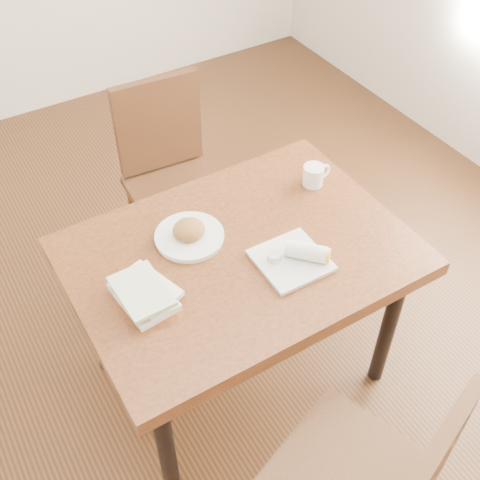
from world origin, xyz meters
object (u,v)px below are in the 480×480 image
chair_far (171,169)px  plate_burrito (296,258)px  table (240,266)px  plate_scone (189,234)px  coffee_mug (314,175)px  book_stack (144,293)px

chair_far → plate_burrito: bearing=-88.0°
table → plate_scone: size_ratio=4.73×
plate_scone → coffee_mug: coffee_mug is taller
table → book_stack: book_stack is taller
table → chair_far: size_ratio=1.23×
chair_far → book_stack: chair_far is taller
plate_burrito → book_stack: 0.53m
coffee_mug → plate_burrito: 0.44m
book_stack → table: bearing=4.3°
book_stack → plate_burrito: bearing=-13.2°
table → plate_burrito: 0.23m
chair_far → coffee_mug: (0.34, -0.61, 0.25)m
coffee_mug → book_stack: coffee_mug is taller
table → coffee_mug: size_ratio=9.60×
table → plate_scone: (-0.13, 0.14, 0.11)m
chair_far → coffee_mug: size_ratio=7.80×
coffee_mug → plate_burrito: size_ratio=0.52×
chair_far → plate_burrito: 0.95m
table → plate_burrito: plate_burrito is taller
plate_burrito → plate_scone: bearing=131.7°
table → plate_burrito: bearing=-48.3°
plate_scone → coffee_mug: (0.56, 0.02, 0.02)m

